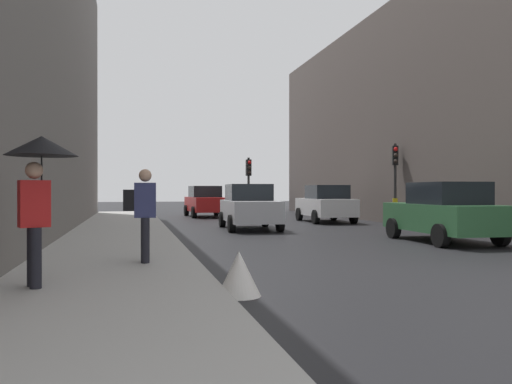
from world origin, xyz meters
TOP-DOWN VIEW (x-y plane):
  - ground_plane at (0.00, 0.00)m, footprint 120.00×120.00m
  - sidewalk_kerb at (-6.73, 6.00)m, footprint 3.27×40.00m
  - building_facade_right at (11.09, 12.74)m, footprint 12.00×31.90m
  - traffic_light_far_median at (-0.45, 17.98)m, footprint 0.25×0.43m
  - traffic_light_mid_street at (4.78, 12.27)m, footprint 0.33×0.45m
  - car_silver_hatchback at (-1.89, 11.57)m, footprint 2.18×4.28m
  - car_white_compact at (2.62, 14.99)m, footprint 2.18×4.28m
  - car_green_estate at (2.56, 5.36)m, footprint 2.14×4.26m
  - car_red_sedan at (-2.24, 21.28)m, footprint 2.18×4.28m
  - car_blue_van at (2.15, 29.01)m, footprint 2.06×4.22m
  - pedestrian_with_umbrella at (-7.63, -0.19)m, footprint 1.00×1.00m
  - pedestrian_with_grey_backpack at (-6.15, 1.99)m, footprint 0.61×0.36m
  - warning_sign_triangle at (-4.85, -0.72)m, footprint 0.64×0.64m

SIDE VIEW (x-z plane):
  - ground_plane at x=0.00m, z-range 0.00..0.00m
  - sidewalk_kerb at x=-6.73m, z-range 0.00..0.16m
  - warning_sign_triangle at x=-4.85m, z-range 0.00..0.65m
  - car_silver_hatchback at x=-1.89m, z-range 0.00..1.76m
  - car_white_compact at x=2.62m, z-range 0.00..1.76m
  - car_green_estate at x=2.56m, z-range 0.00..1.76m
  - car_red_sedan at x=-2.24m, z-range 0.00..1.76m
  - car_blue_van at x=2.15m, z-range 0.00..1.76m
  - pedestrian_with_grey_backpack at x=-6.15m, z-range 0.28..2.05m
  - pedestrian_with_umbrella at x=-7.63m, z-range 0.77..2.91m
  - traffic_light_far_median at x=-0.45m, z-range 0.61..3.82m
  - traffic_light_mid_street at x=4.78m, z-range 0.67..4.23m
  - building_facade_right at x=11.09m, z-range 0.00..10.18m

